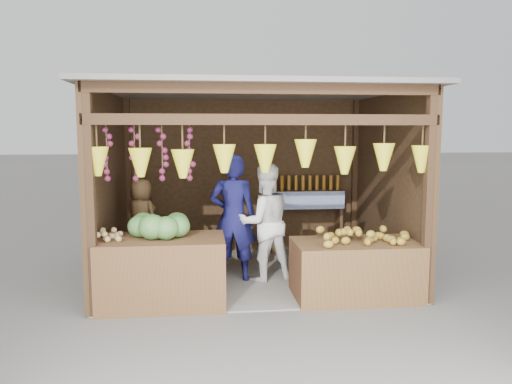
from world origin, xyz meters
TOP-DOWN VIEW (x-y plane):
  - ground at (0.00, 0.00)m, footprint 80.00×80.00m
  - stall_structure at (-0.03, -0.04)m, footprint 4.30×3.30m
  - back_shelf at (1.05, 1.28)m, footprint 1.25×0.32m
  - counter_left at (-1.20, -1.11)m, footprint 1.48×0.85m
  - counter_right at (1.17, -1.11)m, footprint 1.53×0.85m
  - stool at (-1.58, 0.12)m, footprint 0.28×0.28m
  - man_standing at (-0.30, -0.23)m, footprint 0.71×0.53m
  - woman_standing at (0.14, -0.25)m, footprint 0.90×0.76m
  - vendor_seated at (-1.58, 0.12)m, footprint 0.67×0.63m
  - melon_pile at (-1.22, -1.06)m, footprint 1.00×0.50m
  - tanfruit_pile at (-1.79, -1.14)m, footprint 0.34×0.40m
  - mango_pile at (1.27, -1.14)m, footprint 1.40×0.64m

SIDE VIEW (x-z plane):
  - ground at x=0.00m, z-range 0.00..0.00m
  - stool at x=-1.58m, z-range 0.00..0.27m
  - counter_right at x=1.17m, z-range 0.00..0.71m
  - counter_left at x=-1.20m, z-range 0.00..0.81m
  - woman_standing at x=0.14m, z-range 0.00..1.63m
  - mango_pile at x=1.27m, z-range 0.71..0.93m
  - vendor_seated at x=-1.58m, z-range 0.27..1.42m
  - back_shelf at x=1.05m, z-range 0.21..1.54m
  - tanfruit_pile at x=-1.79m, z-range 0.81..0.94m
  - man_standing at x=-0.30m, z-range 0.00..1.77m
  - melon_pile at x=-1.22m, z-range 0.81..1.13m
  - stall_structure at x=-0.03m, z-range 0.34..3.00m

